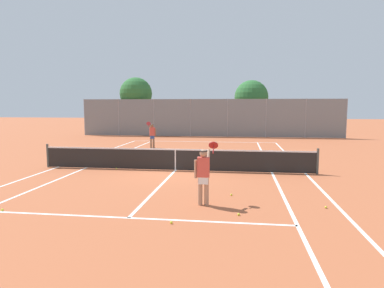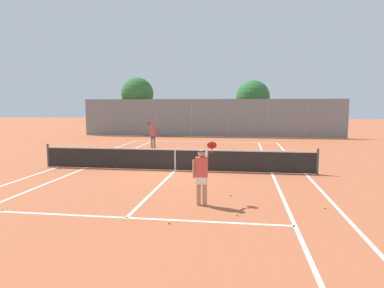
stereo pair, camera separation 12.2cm
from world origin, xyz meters
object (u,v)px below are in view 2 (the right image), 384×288
tree_behind_left (138,95)px  tennis_net (175,159)px  player_far_left (153,134)px  loose_tennis_ball_4 (1,209)px  loose_tennis_ball_0 (324,207)px  loose_tennis_ball_1 (236,214)px  loose_tennis_ball_5 (169,222)px  tree_behind_right (252,98)px  player_near_side (202,173)px  loose_tennis_ball_3 (230,195)px  loose_tennis_ball_2 (116,169)px

tree_behind_left → tennis_net: bearing=-68.2°
player_far_left → tennis_net: bearing=-68.5°
tennis_net → loose_tennis_ball_4: 7.26m
loose_tennis_ball_0 → loose_tennis_ball_1: same height
player_far_left → loose_tennis_ball_4: size_ratio=26.88×
loose_tennis_ball_5 → tree_behind_right: (2.67, 26.80, 3.53)m
tennis_net → player_near_side: 5.32m
loose_tennis_ball_4 → tree_behind_left: (-3.66, 24.35, 3.80)m
loose_tennis_ball_0 → tree_behind_right: size_ratio=0.01×
loose_tennis_ball_1 → loose_tennis_ball_4: size_ratio=1.00×
loose_tennis_ball_3 → player_far_left: bearing=115.6°
player_near_side → loose_tennis_ball_3: (0.77, 1.11, -0.89)m
loose_tennis_ball_2 → loose_tennis_ball_4: (-0.91, -6.20, 0.00)m
loose_tennis_ball_4 → loose_tennis_ball_5: size_ratio=1.00×
player_near_side → loose_tennis_ball_4: (-5.30, -1.31, -0.89)m
loose_tennis_ball_1 → loose_tennis_ball_3: size_ratio=1.00×
player_far_left → tree_behind_left: size_ratio=0.32×
loose_tennis_ball_3 → tree_behind_right: size_ratio=0.01×
loose_tennis_ball_1 → loose_tennis_ball_5: size_ratio=1.00×
tennis_net → player_near_side: bearing=-70.7°
loose_tennis_ball_1 → loose_tennis_ball_2: 7.85m
player_near_side → loose_tennis_ball_3: size_ratio=26.88×
loose_tennis_ball_4 → tree_behind_right: (7.37, 26.45, 3.53)m
loose_tennis_ball_3 → loose_tennis_ball_5: (-1.36, -2.77, 0.00)m
loose_tennis_ball_0 → loose_tennis_ball_3: same height
tree_behind_left → tree_behind_right: bearing=10.8°
player_far_left → loose_tennis_ball_5: (4.13, -14.22, -0.89)m
player_near_side → loose_tennis_ball_0: size_ratio=26.88×
loose_tennis_ball_3 → loose_tennis_ball_5: 3.09m
player_near_side → loose_tennis_ball_5: bearing=-109.8°
tennis_net → player_far_left: size_ratio=6.76×
loose_tennis_ball_2 → loose_tennis_ball_3: 6.39m
player_far_left → loose_tennis_ball_2: bearing=-87.4°
loose_tennis_ball_4 → player_far_left: bearing=87.7°
player_far_left → tree_behind_right: bearing=61.6°
player_near_side → loose_tennis_ball_5: player_near_side is taller
player_near_side → loose_tennis_ball_2: bearing=131.9°
tree_behind_right → loose_tennis_ball_5: bearing=-95.7°
loose_tennis_ball_4 → tree_behind_left: bearing=98.5°
loose_tennis_ball_3 → tree_behind_right: bearing=86.9°
tennis_net → loose_tennis_ball_1: (2.75, -5.83, -0.48)m
loose_tennis_ball_0 → loose_tennis_ball_3: 2.79m
player_near_side → tennis_net: bearing=109.3°
player_near_side → loose_tennis_ball_0: player_near_side is taller
loose_tennis_ball_0 → tree_behind_left: tree_behind_left is taller
loose_tennis_ball_3 → tree_behind_left: size_ratio=0.01×
loose_tennis_ball_1 → loose_tennis_ball_4: bearing=-175.6°
player_near_side → loose_tennis_ball_0: bearing=2.3°
tennis_net → loose_tennis_ball_0: bearing=-43.5°
loose_tennis_ball_5 → tree_behind_left: (-8.35, 24.71, 3.80)m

